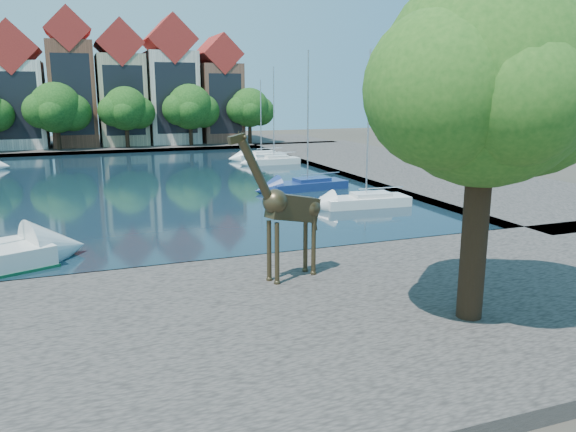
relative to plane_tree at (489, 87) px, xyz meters
name	(u,v)px	position (x,y,z in m)	size (l,w,h in m)	color
ground	(185,273)	(-7.62, 9.01, -7.67)	(160.00, 160.00, 0.00)	#38332B
water_basin	(132,185)	(-7.62, 33.01, -7.63)	(38.00, 50.00, 0.08)	black
near_quay	(225,333)	(-7.62, 2.01, -7.42)	(50.00, 14.00, 0.50)	#524B47
far_quay	(109,146)	(-7.62, 65.01, -7.42)	(60.00, 16.00, 0.50)	#524B47
right_quay	(398,168)	(17.38, 33.01, -7.42)	(14.00, 52.00, 0.50)	#524B47
plane_tree	(489,87)	(0.00, 0.00, 0.00)	(8.32, 6.40, 10.62)	#332114
townhouse_west_inner	(17,92)	(-18.12, 64.99, -0.32)	(6.43, 9.18, 15.15)	silver
townhouse_center	(72,83)	(-11.62, 64.99, 0.69)	(5.44, 9.18, 16.93)	brown
townhouse_east_inner	(121,89)	(-5.62, 64.99, 0.06)	(5.94, 9.18, 15.79)	tan
townhouse_east_mid	(170,86)	(0.88, 64.99, 0.43)	(6.43, 9.18, 16.65)	beige
townhouse_east_end	(218,93)	(7.38, 64.99, -0.56)	(5.44, 9.18, 14.43)	brown
far_tree_mid_west	(57,109)	(-13.51, 59.50, -2.38)	(7.80, 6.00, 8.00)	#332114
far_tree_mid_east	(126,110)	(-5.52, 59.50, -2.54)	(7.02, 5.40, 7.52)	#332114
far_tree_east	(191,108)	(2.49, 59.50, -2.43)	(7.54, 5.80, 7.84)	#332114
far_tree_far_east	(250,109)	(10.48, 59.50, -2.60)	(6.76, 5.20, 7.36)	#332114
giraffe_statue	(286,208)	(-4.31, 5.50, -4.40)	(3.87, 1.61, 5.64)	#3B301D
sailboat_right_a	(366,199)	(6.07, 18.47, -7.10)	(5.84, 2.37, 9.99)	silver
sailboat_right_b	(307,183)	(4.87, 25.68, -7.11)	(6.32, 2.81, 10.36)	navy
sailboat_right_c	(274,159)	(7.38, 40.86, -7.10)	(5.26, 1.97, 9.76)	silver
sailboat_right_d	(261,155)	(7.38, 45.19, -7.10)	(5.48, 2.29, 8.56)	white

